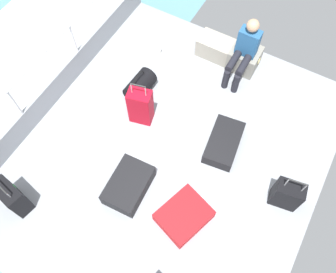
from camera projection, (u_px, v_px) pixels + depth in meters
ground_plane at (171, 155)px, 5.45m from camera, size 4.40×5.20×0.06m
gunwale_port at (55, 89)px, 5.72m from camera, size 0.06×5.20×0.45m
railing_port at (45, 67)px, 5.23m from camera, size 0.04×4.20×1.02m
sea_wake at (3, 76)px, 6.55m from camera, size 12.00×12.00×0.01m
cargo_crate_0 at (215, 47)px, 6.20m from camera, size 0.64×0.39×0.35m
cargo_crate_1 at (244, 58)px, 6.05m from camera, size 0.53×0.45×0.40m
passenger_seated at (244, 50)px, 5.63m from camera, size 0.34×0.66×1.10m
suitcase_0 at (224, 143)px, 5.39m from camera, size 0.55×0.85×0.22m
suitcase_1 at (12, 197)px, 4.81m from camera, size 0.49×0.32×0.70m
suitcase_2 at (184, 216)px, 4.85m from camera, size 0.75×0.82×0.23m
suitcase_3 at (287, 194)px, 4.83m from camera, size 0.41×0.29×0.76m
suitcase_5 at (129, 185)px, 5.03m from camera, size 0.55×0.78×0.27m
suitcase_6 at (141, 106)px, 5.42m from camera, size 0.40×0.31×0.90m
duffel_bag at (140, 85)px, 5.82m from camera, size 0.36×0.56×0.48m
paper_cup at (159, 50)px, 6.33m from camera, size 0.08×0.08×0.10m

